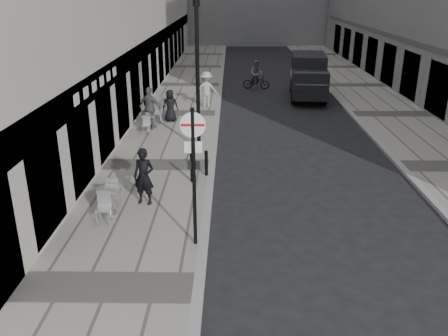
# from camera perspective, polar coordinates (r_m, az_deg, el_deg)

# --- Properties ---
(sidewalk) EXTENTS (4.00, 60.00, 0.12)m
(sidewalk) POSITION_cam_1_polar(r_m,az_deg,el_deg) (25.01, -5.40, 6.49)
(sidewalk) COLOR gray
(sidewalk) RESTS_ON ground
(far_sidewalk) EXTENTS (4.00, 60.00, 0.12)m
(far_sidewalk) POSITION_cam_1_polar(r_m,az_deg,el_deg) (26.22, 19.40, 6.06)
(far_sidewalk) COLOR gray
(far_sidewalk) RESTS_ON ground
(walking_man) EXTENTS (0.71, 0.54, 1.74)m
(walking_man) POSITION_cam_1_polar(r_m,az_deg,el_deg) (14.34, -9.62, -1.03)
(walking_man) COLOR black
(walking_man) RESTS_ON sidewalk
(sign_post) EXTENTS (0.61, 0.09, 3.57)m
(sign_post) POSITION_cam_1_polar(r_m,az_deg,el_deg) (11.41, -3.69, 0.98)
(sign_post) COLOR black
(sign_post) RESTS_ON sidewalk
(lamppost) EXTENTS (0.26, 0.26, 5.81)m
(lamppost) POSITION_cam_1_polar(r_m,az_deg,el_deg) (18.61, -3.22, 11.88)
(lamppost) COLOR black
(lamppost) RESTS_ON sidewalk
(bollard_near) EXTENTS (0.13, 0.13, 0.94)m
(bollard_near) POSITION_cam_1_polar(r_m,az_deg,el_deg) (15.93, -3.86, -0.05)
(bollard_near) COLOR black
(bollard_near) RESTS_ON sidewalk
(bollard_far) EXTENTS (0.11, 0.11, 0.85)m
(bollard_far) POSITION_cam_1_polar(r_m,az_deg,el_deg) (16.45, -2.14, 0.52)
(bollard_far) COLOR black
(bollard_far) RESTS_ON sidewalk
(panel_van) EXTENTS (2.46, 5.47, 2.50)m
(panel_van) POSITION_cam_1_polar(r_m,az_deg,el_deg) (29.14, 10.12, 11.05)
(panel_van) COLOR black
(panel_van) RESTS_ON ground
(cyclist) EXTENTS (1.77, 0.83, 1.84)m
(cyclist) POSITION_cam_1_polar(r_m,az_deg,el_deg) (31.45, 3.90, 10.76)
(cyclist) COLOR black
(cyclist) RESTS_ON ground
(pedestrian_a) EXTENTS (1.22, 0.90, 1.92)m
(pedestrian_a) POSITION_cam_1_polar(r_m,az_deg,el_deg) (22.19, -8.89, 7.17)
(pedestrian_a) COLOR #545458
(pedestrian_a) RESTS_ON sidewalk
(pedestrian_b) EXTENTS (1.26, 0.76, 1.91)m
(pedestrian_b) POSITION_cam_1_polar(r_m,az_deg,el_deg) (26.00, -2.13, 9.42)
(pedestrian_b) COLOR #B9B1AB
(pedestrian_b) RESTS_ON sidewalk
(pedestrian_c) EXTENTS (0.77, 0.51, 1.56)m
(pedestrian_c) POSITION_cam_1_polar(r_m,az_deg,el_deg) (23.26, -6.48, 7.46)
(pedestrian_c) COLOR black
(pedestrian_c) RESTS_ON sidewalk
(cafe_table_near) EXTENTS (0.72, 1.63, 0.93)m
(cafe_table_near) POSITION_cam_1_polar(r_m,az_deg,el_deg) (14.03, -13.67, -3.65)
(cafe_table_near) COLOR silver
(cafe_table_near) RESTS_ON sidewalk
(cafe_table_mid) EXTENTS (0.80, 1.81, 1.03)m
(cafe_table_mid) POSITION_cam_1_polar(r_m,az_deg,el_deg) (23.62, -7.74, 6.98)
(cafe_table_mid) COLOR silver
(cafe_table_mid) RESTS_ON sidewalk
(cafe_table_far) EXTENTS (0.63, 1.42, 0.81)m
(cafe_table_far) POSITION_cam_1_polar(r_m,az_deg,el_deg) (21.91, -9.10, 5.48)
(cafe_table_far) COLOR silver
(cafe_table_far) RESTS_ON sidewalk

